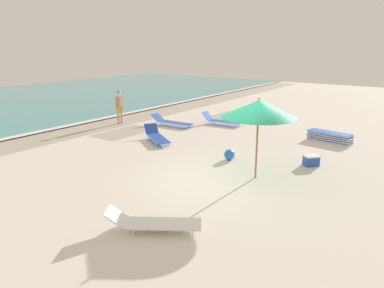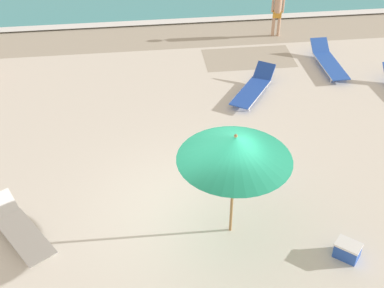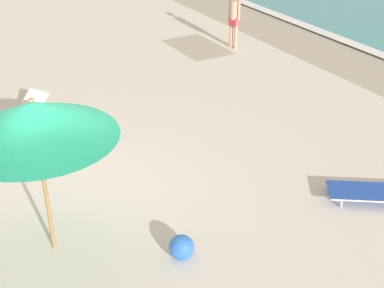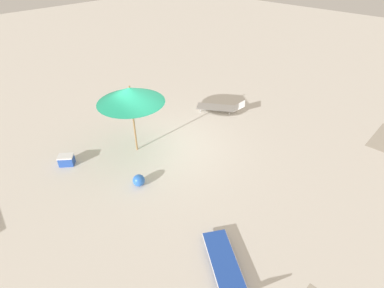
{
  "view_description": "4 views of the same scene",
  "coord_description": "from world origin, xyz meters",
  "px_view_note": "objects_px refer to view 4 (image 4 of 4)",
  "views": [
    {
      "loc": [
        -9.52,
        -5.37,
        4.11
      ],
      "look_at": [
        -0.07,
        1.29,
        0.98
      ],
      "focal_mm": 35.0,
      "sensor_mm": 36.0,
      "label": 1
    },
    {
      "loc": [
        -1.12,
        -8.64,
        8.32
      ],
      "look_at": [
        0.09,
        1.23,
        1.01
      ],
      "focal_mm": 50.0,
      "sensor_mm": 36.0,
      "label": 2
    },
    {
      "loc": [
        7.34,
        -1.95,
        5.38
      ],
      "look_at": [
        0.52,
        1.93,
        1.05
      ],
      "focal_mm": 50.0,
      "sensor_mm": 36.0,
      "label": 3
    },
    {
      "loc": [
        5.84,
        7.07,
        6.45
      ],
      "look_at": [
        0.01,
        1.54,
        0.91
      ],
      "focal_mm": 28.0,
      "sensor_mm": 36.0,
      "label": 4
    }
  ],
  "objects_px": {
    "beach_ball": "(139,180)",
    "cooler_box": "(66,160)",
    "sun_lounger_near_water_right": "(221,107)",
    "beach_umbrella": "(130,95)",
    "sun_lounger_under_umbrella": "(227,270)"
  },
  "relations": [
    {
      "from": "beach_ball",
      "to": "cooler_box",
      "type": "height_order",
      "value": "beach_ball"
    },
    {
      "from": "sun_lounger_near_water_right",
      "to": "cooler_box",
      "type": "bearing_deg",
      "value": -45.06
    },
    {
      "from": "beach_umbrella",
      "to": "beach_ball",
      "type": "bearing_deg",
      "value": 54.08
    },
    {
      "from": "beach_umbrella",
      "to": "sun_lounger_near_water_right",
      "type": "height_order",
      "value": "beach_umbrella"
    },
    {
      "from": "beach_umbrella",
      "to": "cooler_box",
      "type": "height_order",
      "value": "beach_umbrella"
    },
    {
      "from": "sun_lounger_under_umbrella",
      "to": "sun_lounger_near_water_right",
      "type": "height_order",
      "value": "sun_lounger_under_umbrella"
    },
    {
      "from": "sun_lounger_near_water_right",
      "to": "beach_ball",
      "type": "distance_m",
      "value": 5.75
    },
    {
      "from": "sun_lounger_under_umbrella",
      "to": "sun_lounger_near_water_right",
      "type": "relative_size",
      "value": 1.03
    },
    {
      "from": "beach_umbrella",
      "to": "sun_lounger_near_water_right",
      "type": "xyz_separation_m",
      "value": [
        -4.45,
        0.36,
        -1.98
      ]
    },
    {
      "from": "cooler_box",
      "to": "sun_lounger_near_water_right",
      "type": "bearing_deg",
      "value": -150.49
    },
    {
      "from": "beach_ball",
      "to": "sun_lounger_under_umbrella",
      "type": "bearing_deg",
      "value": 82.15
    },
    {
      "from": "beach_umbrella",
      "to": "beach_ball",
      "type": "height_order",
      "value": "beach_umbrella"
    },
    {
      "from": "beach_umbrella",
      "to": "sun_lounger_near_water_right",
      "type": "relative_size",
      "value": 1.19
    },
    {
      "from": "sun_lounger_under_umbrella",
      "to": "beach_ball",
      "type": "distance_m",
      "value": 3.96
    },
    {
      "from": "beach_umbrella",
      "to": "sun_lounger_under_umbrella",
      "type": "relative_size",
      "value": 1.16
    }
  ]
}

